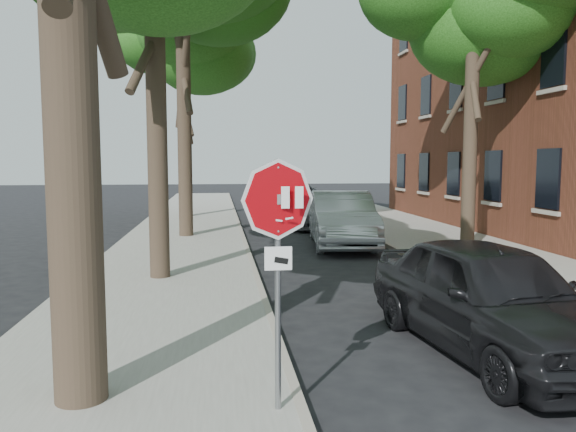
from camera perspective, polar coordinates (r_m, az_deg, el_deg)
name	(u,v)px	position (r m, az deg, el deg)	size (l,w,h in m)	color
ground	(343,416)	(6.37, 5.65, -19.53)	(120.00, 120.00, 0.00)	black
sidewalk_left	(180,246)	(17.86, -10.95, -2.98)	(4.00, 55.00, 0.12)	gray
sidewalk_right	(440,241)	(19.25, 15.21, -2.45)	(4.00, 55.00, 0.12)	gray
curb_left	(245,244)	(17.84, -4.36, -2.89)	(0.12, 55.00, 0.13)	#9E9384
curb_right	(380,242)	(18.57, 9.34, -2.61)	(0.12, 55.00, 0.13)	#9E9384
stop_sign	(278,236)	(5.68, -1.02, -2.04)	(0.76, 0.34, 2.61)	gray
tree_mid_b	(182,3)	(20.47, -10.76, 20.53)	(5.88, 5.46, 10.36)	black
tree_far	(185,62)	(27.14, -10.43, 15.11)	(5.29, 4.91, 9.33)	black
tree_right	(472,2)	(17.91, 18.21, 19.95)	(5.29, 4.91, 9.33)	black
car_a	(489,296)	(8.46, 19.78, -7.69)	(1.90, 4.72, 1.61)	black
car_b	(342,219)	(17.87, 5.48, -0.31)	(1.82, 5.23, 1.72)	#A0A3A8
car_c	(314,211)	(22.97, 2.64, 0.54)	(1.86, 4.58, 1.33)	#434247
car_d	(294,198)	(28.43, 0.58, 1.85)	(2.74, 5.94, 1.65)	black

